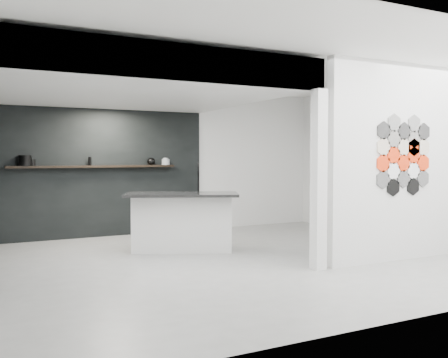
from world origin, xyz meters
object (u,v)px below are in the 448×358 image
Objects in this scene: kettle at (151,161)px; glass_bowl at (166,162)px; stockpot at (25,161)px; utensil_cup at (33,163)px; glass_vase at (166,161)px; partition_panel at (398,162)px; kitchen_island at (182,221)px; bottle_dark at (90,161)px.

kettle is 1.03× the size of glass_bowl.
kettle is (2.24, 0.00, -0.02)m from stockpot.
glass_vase is at bearing 0.00° from utensil_cup.
partition_panel is 3.34m from kitchen_island.
bottle_dark reaches higher than glass_vase.
glass_bowl is 0.01m from glass_vase.
stockpot is (-2.11, 1.85, 0.94)m from kitchen_island.
glass_vase is (0.00, 0.00, 0.01)m from glass_bowl.
kettle is 1.15m from bottle_dark.
glass_bowl is 1.44m from bottle_dark.
glass_bowl is 1.36× the size of utensil_cup.
kitchen_island is 8.57× the size of stockpot.
stockpot reaches higher than glass_bowl.
kettle is (0.13, 1.85, 0.92)m from kitchen_island.
partition_panel is 17.85× the size of kettle.
partition_panel is at bearing -40.74° from utensil_cup.
bottle_dark is at bearing -173.26° from kettle.
kettle is at bearing 180.00° from glass_vase.
glass_bowl is 1.00× the size of bottle_dark.
kettle reaches higher than utensil_cup.
utensil_cup is at bearing 180.00° from glass_bowl.
stockpot is at bearing 163.18° from kitchen_island.
utensil_cup is (-1.99, 1.85, 0.91)m from kitchen_island.
partition_panel reaches higher than kettle.
glass_vase is (0.42, 1.85, 0.92)m from kitchen_island.
partition_panel is at bearing -14.33° from kitchen_island.
glass_bowl reaches higher than kitchen_island.
kitchen_island is at bearing -42.98° from utensil_cup.
glass_vase is 0.87× the size of bottle_dark.
glass_vase reaches higher than glass_bowl.
glass_vase is at bearing 118.23° from partition_panel.
glass_vase is at bearing 101.68° from kitchen_island.
kitchen_island is at bearing -41.32° from stockpot.
partition_panel is at bearing -61.77° from glass_bowl.
glass_vase is 1.44m from bottle_dark.
stockpot reaches higher than bottle_dark.
glass_bowl is at bearing 0.00° from bottle_dark.
kitchen_island is 2.31m from bottle_dark.
glass_bowl is (-2.08, 3.87, -0.03)m from partition_panel.
stockpot reaches higher than kitchen_island.
kettle is 1.18× the size of glass_vase.
kettle is at bearing 180.00° from glass_bowl.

